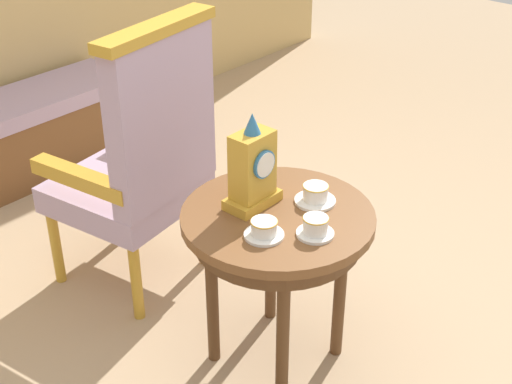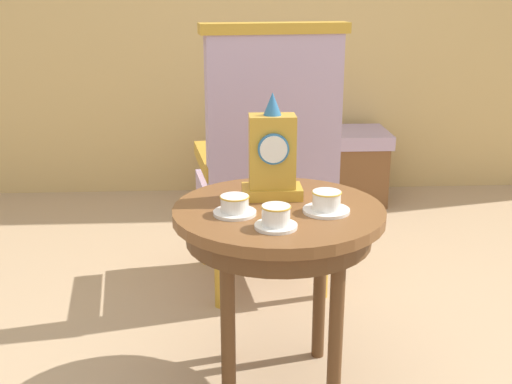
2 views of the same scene
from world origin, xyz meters
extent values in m
plane|color=tan|center=(0.00, 0.00, 0.00)|extent=(10.00, 10.00, 0.00)
cylinder|color=brown|center=(-0.03, 0.05, 0.61)|extent=(0.65, 0.65, 0.03)
cylinder|color=#56351C|center=(-0.03, 0.05, 0.55)|extent=(0.57, 0.57, 0.07)
cylinder|color=#56351C|center=(0.13, 0.21, 0.29)|extent=(0.04, 0.04, 0.59)
cylinder|color=#56351C|center=(-0.19, 0.21, 0.29)|extent=(0.04, 0.04, 0.59)
cylinder|color=#56351C|center=(-0.19, -0.11, 0.29)|extent=(0.04, 0.04, 0.59)
cylinder|color=#56351C|center=(0.13, -0.11, 0.29)|extent=(0.04, 0.04, 0.59)
cylinder|color=white|center=(-0.17, -0.01, 0.63)|extent=(0.13, 0.13, 0.01)
cylinder|color=white|center=(-0.17, -0.01, 0.66)|extent=(0.08, 0.08, 0.05)
torus|color=gold|center=(-0.17, -0.01, 0.68)|extent=(0.09, 0.09, 0.00)
cylinder|color=white|center=(-0.05, -0.12, 0.63)|extent=(0.12, 0.12, 0.01)
cylinder|color=white|center=(-0.05, -0.12, 0.66)|extent=(0.08, 0.08, 0.06)
torus|color=gold|center=(-0.05, -0.12, 0.69)|extent=(0.08, 0.08, 0.00)
cylinder|color=white|center=(0.11, 0.00, 0.63)|extent=(0.14, 0.14, 0.01)
cylinder|color=white|center=(0.11, 0.00, 0.66)|extent=(0.08, 0.08, 0.06)
torus|color=gold|center=(0.11, 0.00, 0.69)|extent=(0.09, 0.09, 0.00)
cube|color=gold|center=(-0.04, 0.15, 0.64)|extent=(0.19, 0.11, 0.04)
cube|color=gold|center=(-0.04, 0.15, 0.77)|extent=(0.14, 0.09, 0.23)
cylinder|color=teal|center=(-0.04, 0.10, 0.79)|extent=(0.10, 0.01, 0.10)
cylinder|color=white|center=(-0.04, 0.09, 0.79)|extent=(0.08, 0.00, 0.08)
cone|color=teal|center=(-0.04, 0.15, 0.92)|extent=(0.06, 0.06, 0.07)
cube|color=#B299B7|center=(-0.03, 0.85, 0.41)|extent=(0.59, 0.59, 0.11)
cube|color=#B299B7|center=(0.00, 0.63, 0.78)|extent=(0.53, 0.16, 0.64)
cube|color=gold|center=(0.00, 0.63, 1.12)|extent=(0.57, 0.18, 0.04)
cube|color=gold|center=(0.20, 0.88, 0.57)|extent=(0.14, 0.47, 0.06)
cube|color=gold|center=(-0.26, 0.82, 0.57)|extent=(0.14, 0.47, 0.06)
cylinder|color=gold|center=(0.15, 1.10, 0.18)|extent=(0.04, 0.04, 0.35)
cylinder|color=gold|center=(-0.28, 1.03, 0.18)|extent=(0.04, 0.04, 0.35)
cylinder|color=gold|center=(0.22, 0.66, 0.18)|extent=(0.04, 0.04, 0.35)
cylinder|color=gold|center=(-0.22, 0.60, 0.18)|extent=(0.04, 0.04, 0.35)
cube|color=#B299B7|center=(0.30, 1.95, 0.40)|extent=(1.00, 0.40, 0.08)
cube|color=brown|center=(0.30, 1.95, 0.18)|extent=(0.96, 0.38, 0.36)
camera|label=1|loc=(-1.62, -1.24, 1.90)|focal=51.10mm
camera|label=2|loc=(-0.20, -1.78, 1.26)|focal=44.70mm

